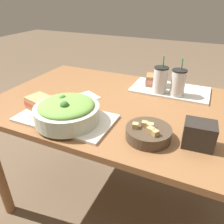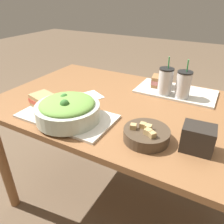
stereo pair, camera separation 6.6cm
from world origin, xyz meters
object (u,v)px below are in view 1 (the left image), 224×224
Objects in this scene: sandwich_far at (155,80)px; baguette_near at (74,103)px; sandwich_near at (40,103)px; soup_bowl at (148,133)px; chip_bag at (199,134)px; salad_bowl at (67,111)px; drink_cup_red at (178,83)px; drink_cup_dark at (160,81)px; napkin_folded at (89,96)px.

baguette_near is at bearing -132.04° from sandwich_far.
sandwich_near is 1.15× the size of baguette_near.
chip_bag is (0.19, 0.03, 0.02)m from soup_bowl.
salad_bowl reaches higher than chip_bag.
sandwich_far is at bearing 115.91° from chip_bag.
soup_bowl is 0.87× the size of drink_cup_red.
drink_cup_dark reaches higher than sandwich_near.
baguette_near is 0.60m from chip_bag.
sandwich_far is 0.89× the size of napkin_folded.
soup_bowl and baguette_near have the same top height.
soup_bowl is 0.47m from drink_cup_dark.
drink_cup_dark reaches higher than chip_bag.
soup_bowl is 0.42m from baguette_near.
sandwich_far reaches higher than baguette_near.
sandwich_near reaches higher than soup_bowl.
soup_bowl is 0.19m from chip_bag.
drink_cup_red reaches higher than sandwich_far.
baguette_near is 0.56× the size of drink_cup_red.
sandwich_far is (0.29, 0.48, 0.00)m from baguette_near.
salad_bowl is 2.44× the size of baguette_near.
drink_cup_red is 1.41× the size of napkin_folded.
soup_bowl is 0.57m from sandwich_far.
drink_cup_red is at bearing 85.80° from soup_bowl.
drink_cup_red is at bearing 50.99° from sandwich_near.
drink_cup_red is at bearing 105.84° from chip_bag.
sandwich_far reaches higher than soup_bowl.
drink_cup_red is (0.40, 0.49, 0.02)m from salad_bowl.
drink_cup_red is (0.03, 0.46, 0.05)m from soup_bowl.
soup_bowl is 0.50m from napkin_folded.
sandwich_far is (0.45, 0.55, -0.00)m from sandwich_near.
baguette_near is (-0.04, 0.11, -0.02)m from salad_bowl.
chip_bag is 0.66m from napkin_folded.
chip_bag reaches higher than sandwich_far.
drink_cup_dark is (-0.07, 0.46, 0.06)m from soup_bowl.
soup_bowl is at bearing -174.31° from chip_bag.
drink_cup_dark is 1.42× the size of napkin_folded.
salad_bowl is 0.37m from soup_bowl.
sandwich_near is 0.91× the size of napkin_folded.
baguette_near is at bearing 38.34° from sandwich_near.
baguette_near is 0.51m from drink_cup_dark.
chip_bag is at bearing 9.82° from soup_bowl.
sandwich_near is at bearing -142.91° from drink_cup_red.
drink_cup_dark reaches higher than baguette_near.
salad_bowl reaches higher than soup_bowl.
baguette_near is (-0.41, 0.08, 0.01)m from soup_bowl.
baguette_near is 0.55× the size of drink_cup_dark.
baguette_near is at bearing 171.56° from chip_bag.
sandwich_near is 0.17m from baguette_near.
sandwich_near and sandwich_far have the same top height.
drink_cup_red is at bearing 50.78° from salad_bowl.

